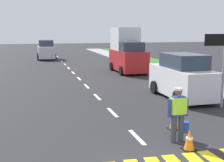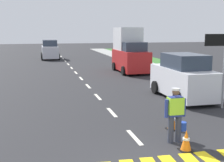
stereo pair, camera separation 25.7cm
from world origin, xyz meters
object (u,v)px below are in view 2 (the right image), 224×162
Objects in this scene: lane_direction_sign at (220,53)px; traffic_cone_far at (186,141)px; car_parked_curbside at (183,78)px; car_oncoming_third at (50,50)px; delivery_truck at (130,52)px; road_worker at (176,112)px; traffic_cone_near at (172,120)px.

lane_direction_sign is 5.69m from traffic_cone_far.
car_parked_curbside is 1.06× the size of car_oncoming_third.
delivery_truck reaches higher than lane_direction_sign.
car_parked_curbside is (2.97, 5.38, 0.10)m from road_worker.
traffic_cone_near is 1.08× the size of traffic_cone_far.
road_worker is 5.02m from lane_direction_sign.
delivery_truck reaches higher than traffic_cone_far.
car_parked_curbside is (2.96, 6.07, 0.73)m from traffic_cone_far.
traffic_cone_near is (-3.11, -2.15, -2.08)m from lane_direction_sign.
delivery_truck is (2.78, 13.95, 1.29)m from traffic_cone_near.
car_parked_curbside is (-0.23, -9.67, -0.58)m from delivery_truck.
delivery_truck is at bearing 88.64° from car_parked_curbside.
traffic_cone_far is 6.79m from car_parked_curbside.
traffic_cone_near is at bearing -120.77° from car_parked_curbside.
delivery_truck is at bearing 78.74° from traffic_cone_near.
road_worker is 0.39× the size of car_parked_curbside.
car_oncoming_third is (-2.98, 26.47, 0.69)m from traffic_cone_near.
delivery_truck reaches higher than car_oncoming_third.
traffic_cone_far is at bearing -101.45° from delivery_truck.
road_worker is 2.74× the size of traffic_cone_far.
traffic_cone_near is 14.28m from delivery_truck.
delivery_truck is at bearing 78.00° from road_worker.
traffic_cone_far is at bearing -88.96° from road_worker.
lane_direction_sign is at bearing -75.16° from car_parked_curbside.
traffic_cone_far is at bearing -131.80° from lane_direction_sign.
road_worker is at bearing -84.71° from car_oncoming_third.
delivery_truck is (-0.33, 11.80, -0.80)m from lane_direction_sign.
traffic_cone_far is 0.13× the size of delivery_truck.
delivery_truck reaches higher than car_parked_curbside.
car_oncoming_third is (-6.09, 24.32, -1.39)m from lane_direction_sign.
delivery_truck is 1.06× the size of car_parked_curbside.
road_worker is 1.32m from traffic_cone_near.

